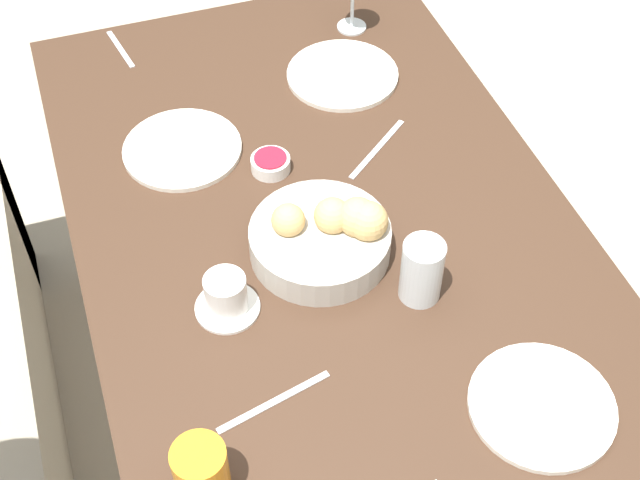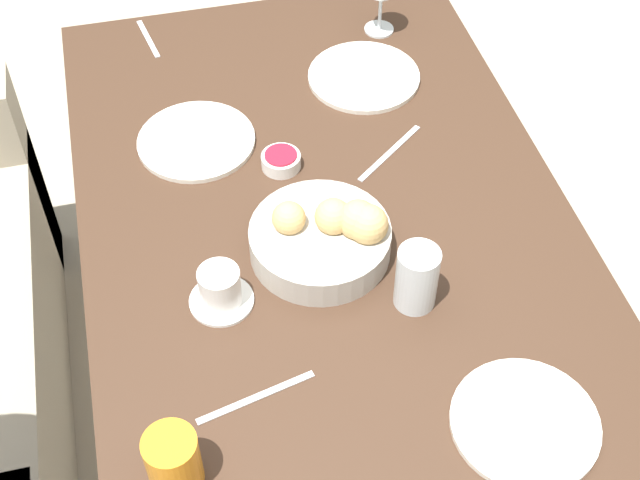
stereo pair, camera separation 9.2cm
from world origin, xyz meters
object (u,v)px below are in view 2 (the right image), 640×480
object	(u,v)px
jam_bowl_berry	(281,161)
juice_glass	(173,461)
bread_basket	(326,236)
plate_near_left	(525,423)
coffee_cup	(220,289)
water_tumbler	(417,278)
fork_silver	(256,397)
spoon_coffee	(148,39)
knife_silver	(390,153)
plate_far_center	(196,141)
plate_near_right	(364,77)

from	to	relation	value
jam_bowl_berry	juice_glass	bearing A→B (deg)	155.05
bread_basket	jam_bowl_berry	world-z (taller)	bread_basket
plate_near_left	coffee_cup	size ratio (longest dim) A/B	2.07
water_tumbler	fork_silver	distance (m)	0.32
coffee_cup	fork_silver	size ratio (longest dim) A/B	0.56
juice_glass	water_tumbler	bearing A→B (deg)	-61.86
spoon_coffee	plate_near_left	bearing A→B (deg)	-158.13
fork_silver	knife_silver	bearing A→B (deg)	-36.61
plate_far_center	juice_glass	world-z (taller)	juice_glass
jam_bowl_berry	water_tumbler	bearing A→B (deg)	-157.97
jam_bowl_berry	spoon_coffee	xyz separation A→B (m)	(0.46, 0.20, -0.01)
bread_basket	knife_silver	bearing A→B (deg)	-40.11
bread_basket	knife_silver	distance (m)	0.28
knife_silver	spoon_coffee	size ratio (longest dim) A/B	1.10
juice_glass	coffee_cup	size ratio (longest dim) A/B	0.96
juice_glass	spoon_coffee	world-z (taller)	juice_glass
water_tumbler	plate_near_right	bearing A→B (deg)	-7.34
plate_near_left	spoon_coffee	xyz separation A→B (m)	(1.07, 0.43, -0.00)
bread_basket	plate_near_left	size ratio (longest dim) A/B	1.09
juice_glass	spoon_coffee	bearing A→B (deg)	-4.03
plate_near_right	fork_silver	distance (m)	0.78
juice_glass	fork_silver	size ratio (longest dim) A/B	0.54
juice_glass	fork_silver	world-z (taller)	juice_glass
bread_basket	fork_silver	size ratio (longest dim) A/B	1.28
spoon_coffee	plate_near_right	bearing A→B (deg)	-119.93
coffee_cup	water_tumbler	bearing A→B (deg)	-103.05
plate_near_left	fork_silver	size ratio (longest dim) A/B	1.17
plate_near_left	plate_far_center	xyz separation A→B (m)	(0.72, 0.38, 0.00)
plate_far_center	fork_silver	size ratio (longest dim) A/B	1.20
bread_basket	coffee_cup	xyz separation A→B (m)	(-0.07, 0.19, -0.01)
plate_near_right	water_tumbler	size ratio (longest dim) A/B	1.99
bread_basket	fork_silver	xyz separation A→B (m)	(-0.26, 0.17, -0.04)
knife_silver	fork_silver	bearing A→B (deg)	143.39
jam_bowl_berry	knife_silver	distance (m)	0.21
plate_near_left	water_tumbler	bearing A→B (deg)	18.76
knife_silver	juice_glass	bearing A→B (deg)	139.96
juice_glass	water_tumbler	size ratio (longest dim) A/B	0.87
plate_near_right	fork_silver	size ratio (longest dim) A/B	1.23
fork_silver	spoon_coffee	xyz separation A→B (m)	(0.94, 0.06, 0.00)
water_tumbler	knife_silver	xyz separation A→B (m)	(0.35, -0.06, -0.06)
plate_near_right	juice_glass	xyz separation A→B (m)	(-0.80, 0.49, 0.05)
bread_basket	fork_silver	bearing A→B (deg)	146.49
bread_basket	coffee_cup	bearing A→B (deg)	109.08
water_tumbler	spoon_coffee	bearing A→B (deg)	22.82
bread_basket	water_tumbler	distance (m)	0.18
jam_bowl_berry	spoon_coffee	size ratio (longest dim) A/B	0.52
jam_bowl_berry	plate_far_center	bearing A→B (deg)	54.73
water_tumbler	jam_bowl_berry	xyz separation A→B (m)	(0.36, 0.15, -0.04)
plate_far_center	water_tumbler	distance (m)	0.55
bread_basket	plate_near_right	size ratio (longest dim) A/B	1.04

